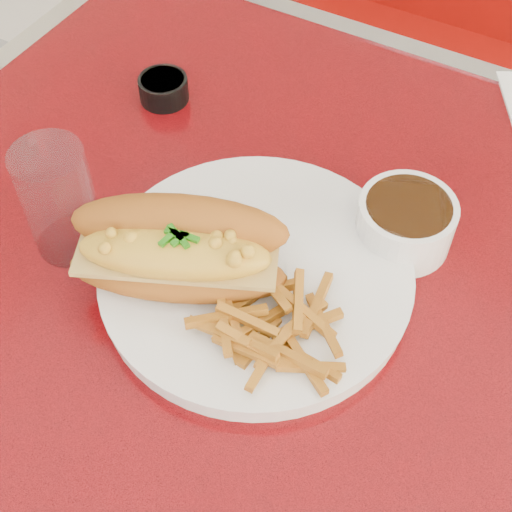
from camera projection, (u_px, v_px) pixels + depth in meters
The scene contains 8 objects.
diner_table at pixel (385, 409), 0.78m from camera, with size 1.23×0.83×0.77m.
dinner_plate at pixel (256, 274), 0.67m from camera, with size 0.39×0.39×0.02m.
mac_hoagie at pixel (178, 250), 0.63m from camera, with size 0.22×0.17×0.09m.
fries_pile at pixel (275, 325), 0.61m from camera, with size 0.10×0.10×0.03m, color #C17A21, non-canonical shape.
fork at pixel (329, 276), 0.66m from camera, with size 0.09×0.15×0.00m.
gravy_ramekin at pixel (405, 222), 0.69m from camera, with size 0.10×0.10×0.05m.
sauce_cup_left at pixel (164, 88), 0.84m from camera, with size 0.06×0.06×0.03m.
water_tumbler at pixel (59, 201), 0.67m from camera, with size 0.07×0.07×0.12m, color silver.
Camera 1 is at (0.05, -0.37, 1.32)m, focal length 50.00 mm.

